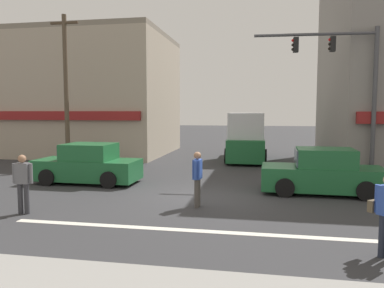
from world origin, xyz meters
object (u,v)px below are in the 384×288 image
pedestrian_far_side (197,176)px  utility_pole_near_left (66,90)px  sedan_waiting_far (88,165)px  box_truck_parked_curbside (246,139)px  traffic_light_mast (350,78)px  sedan_approaching_near (322,173)px  pedestrian_mid_crossing (23,180)px

pedestrian_far_side → utility_pole_near_left: bearing=141.0°
sedan_waiting_far → box_truck_parked_curbside: bearing=53.1°
box_truck_parked_curbside → traffic_light_mast: bearing=-52.6°
box_truck_parked_curbside → sedan_approaching_near: 8.80m
utility_pole_near_left → sedan_waiting_far: (2.58, -3.15, -3.18)m
pedestrian_mid_crossing → pedestrian_far_side: bearing=19.1°
utility_pole_near_left → pedestrian_far_side: utility_pole_near_left is taller
pedestrian_mid_crossing → box_truck_parked_curbside: bearing=65.5°
pedestrian_mid_crossing → pedestrian_far_side: same height
sedan_waiting_far → traffic_light_mast: bearing=12.6°
sedan_approaching_near → box_truck_parked_curbside: bearing=109.6°
utility_pole_near_left → traffic_light_mast: 12.88m
sedan_waiting_far → pedestrian_mid_crossing: size_ratio=2.47×
sedan_approaching_near → pedestrian_far_side: (-3.98, -2.61, 0.24)m
traffic_light_mast → pedestrian_mid_crossing: traffic_light_mast is taller
sedan_approaching_near → pedestrian_mid_crossing: pedestrian_mid_crossing is taller
utility_pole_near_left → box_truck_parked_curbside: bearing=29.3°
traffic_light_mast → utility_pole_near_left: bearing=176.2°
sedan_waiting_far → pedestrian_far_side: bearing=-30.8°
sedan_approaching_near → sedan_waiting_far: same height
sedan_waiting_far → pedestrian_far_side: 5.75m
utility_pole_near_left → pedestrian_far_side: bearing=-39.0°
sedan_approaching_near → sedan_waiting_far: size_ratio=1.00×
traffic_light_mast → pedestrian_far_side: bearing=-135.5°
utility_pole_near_left → box_truck_parked_curbside: utility_pole_near_left is taller
box_truck_parked_curbside → pedestrian_mid_crossing: bearing=-114.5°
sedan_waiting_far → pedestrian_mid_crossing: 4.56m
sedan_approaching_near → sedan_waiting_far: bearing=177.9°
utility_pole_near_left → sedan_waiting_far: 5.17m
traffic_light_mast → pedestrian_far_side: size_ratio=3.71×
pedestrian_mid_crossing → sedan_waiting_far: bearing=93.5°
utility_pole_near_left → pedestrian_far_side: size_ratio=4.48×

